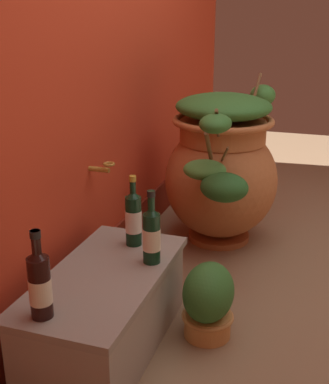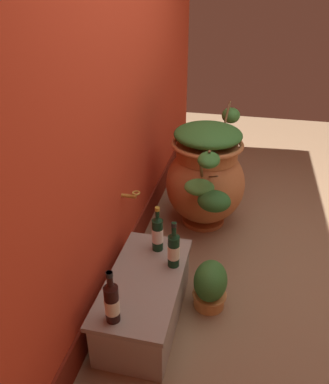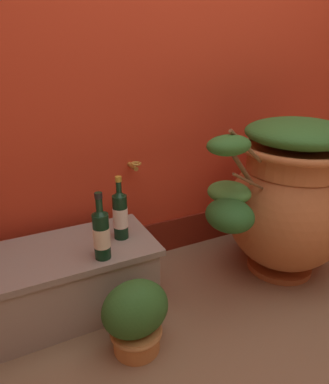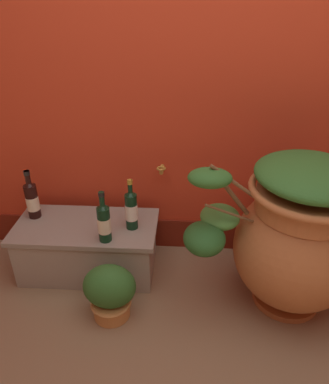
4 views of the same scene
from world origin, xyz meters
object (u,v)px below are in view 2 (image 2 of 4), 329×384
terracotta_urn (206,175)px  wine_bottle_right (174,248)px  potted_shrub (210,285)px  wine_bottle_middle (112,301)px  wine_bottle_left (158,232)px

terracotta_urn → wine_bottle_right: size_ratio=4.03×
terracotta_urn → potted_shrub: 1.01m
terracotta_urn → wine_bottle_middle: terracotta_urn is taller
wine_bottle_middle → potted_shrub: bearing=-39.2°
terracotta_urn → wine_bottle_right: (-1.01, 0.06, 0.01)m
wine_bottle_left → potted_shrub: size_ratio=0.96×
potted_shrub → wine_bottle_right: bearing=103.8°
terracotta_urn → wine_bottle_left: terracotta_urn is taller
wine_bottle_middle → potted_shrub: (0.54, -0.44, -0.29)m
wine_bottle_right → terracotta_urn: bearing=-3.3°
wine_bottle_left → wine_bottle_middle: bearing=172.4°
wine_bottle_middle → wine_bottle_left: bearing=-7.6°
potted_shrub → wine_bottle_middle: bearing=140.8°
terracotta_urn → wine_bottle_left: 0.90m
terracotta_urn → wine_bottle_right: 1.01m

